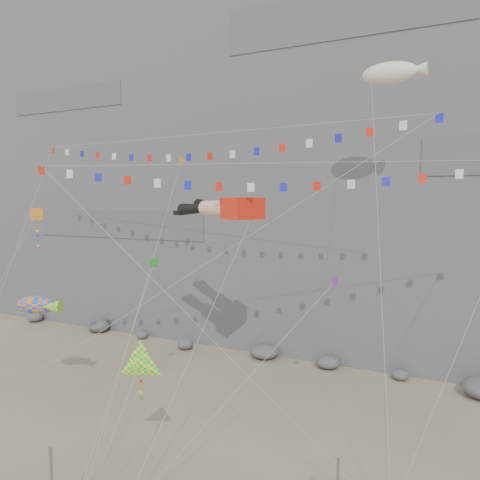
{
  "coord_description": "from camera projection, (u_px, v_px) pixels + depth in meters",
  "views": [
    {
      "loc": [
        16.37,
        -21.97,
        14.55
      ],
      "look_at": [
        1.36,
        9.0,
        11.65
      ],
      "focal_mm": 35.0,
      "sensor_mm": 36.0,
      "label": 1
    }
  ],
  "objects": [
    {
      "name": "ground",
      "position": [
        154.0,
        444.0,
        28.04
      ],
      "size": [
        120.0,
        120.0,
        0.0
      ],
      "primitive_type": "plane",
      "color": "tan",
      "rests_on": "ground"
    },
    {
      "name": "small_kite_b",
      "position": [
        332.0,
        285.0,
        29.16
      ],
      "size": [
        7.07,
        13.37,
        17.12
      ],
      "color": "purple",
      "rests_on": "ground"
    },
    {
      "name": "blimp_windsock",
      "position": [
        390.0,
        73.0,
        31.46
      ],
      "size": [
        5.03,
        14.57,
        27.03
      ],
      "color": "#F6E5CB",
      "rests_on": "ground"
    },
    {
      "name": "harlequin_kite",
      "position": [
        36.0,
        215.0,
        34.27
      ],
      "size": [
        4.2,
        7.84,
        15.46
      ],
      "color": "red",
      "rests_on": "ground"
    },
    {
      "name": "legs_kite",
      "position": [
        222.0,
        208.0,
        32.41
      ],
      "size": [
        8.19,
        17.11,
        19.28
      ],
      "rotation": [
        0.0,
        0.0,
        -0.42
      ],
      "color": "red",
      "rests_on": "ground"
    },
    {
      "name": "cliff",
      "position": [
        315.0,
        111.0,
        54.63
      ],
      "size": [
        80.0,
        28.0,
        50.0
      ],
      "primitive_type": "cube",
      "color": "slate",
      "rests_on": "ground"
    },
    {
      "name": "flag_banner_lower",
      "position": [
        267.0,
        164.0,
        28.72
      ],
      "size": [
        29.21,
        10.11,
        19.74
      ],
      "color": "red",
      "rests_on": "ground"
    },
    {
      "name": "talus_boulders",
      "position": [
        264.0,
        352.0,
        43.23
      ],
      "size": [
        60.0,
        3.0,
        1.2
      ],
      "primitive_type": null,
      "color": "slate",
      "rests_on": "ground"
    },
    {
      "name": "delta_kite",
      "position": [
        140.0,
        364.0,
        22.41
      ],
      "size": [
        2.24,
        4.19,
        8.28
      ],
      "color": "#FFF80D",
      "rests_on": "ground"
    },
    {
      "name": "small_kite_c",
      "position": [
        153.0,
        265.0,
        30.03
      ],
      "size": [
        2.88,
        10.32,
        14.4
      ],
      "color": "#179721",
      "rests_on": "ground"
    },
    {
      "name": "flag_banner_upper",
      "position": [
        199.0,
        135.0,
        35.41
      ],
      "size": [
        33.8,
        14.73,
        25.84
      ],
      "color": "red",
      "rests_on": "ground"
    },
    {
      "name": "small_kite_a",
      "position": [
        180.0,
        167.0,
        36.62
      ],
      "size": [
        4.36,
        15.6,
        23.58
      ],
      "color": "orange",
      "rests_on": "ground"
    },
    {
      "name": "fish_windsock",
      "position": [
        36.0,
        305.0,
        32.6
      ],
      "size": [
        6.11,
        6.93,
        10.0
      ],
      "color": "orange",
      "rests_on": "ground"
    }
  ]
}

